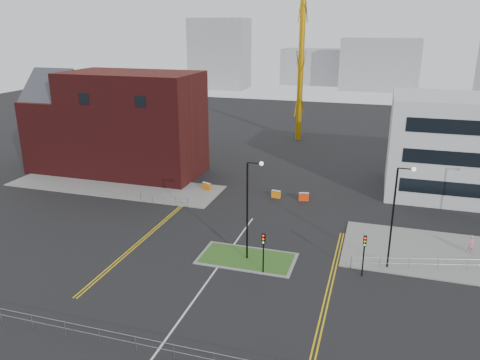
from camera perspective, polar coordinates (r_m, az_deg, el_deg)
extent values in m
plane|color=black|center=(36.53, -5.91, -14.75)|extent=(200.00, 200.00, 0.00)
cube|color=slate|center=(62.81, -15.03, -0.69)|extent=(28.00, 8.00, 0.12)
cube|color=slate|center=(42.42, 0.85, -9.54)|extent=(8.60, 4.60, 0.08)
cube|color=#27541C|center=(42.41, 0.85, -9.52)|extent=(8.00, 4.00, 0.12)
cube|color=#481213|center=(65.98, -12.80, 6.65)|extent=(18.00, 10.00, 14.00)
cube|color=black|center=(63.28, -18.51, 9.37)|extent=(1.40, 0.10, 1.40)
cube|color=black|center=(59.04, -12.06, 9.32)|extent=(1.40, 0.10, 1.40)
cube|color=#481213|center=(73.01, -20.95, 5.39)|extent=(6.00, 10.00, 10.00)
cube|color=#2D3038|center=(72.16, -21.41, 9.25)|extent=(6.40, 8.49, 8.49)
cylinder|color=#B9850A|center=(84.34, 7.51, 15.47)|extent=(1.00, 1.00, 31.66)
cylinder|color=black|center=(40.52, 0.88, -3.96)|extent=(0.16, 0.16, 9.00)
cylinder|color=black|center=(38.87, 1.77, 2.08)|extent=(1.20, 0.10, 0.10)
sphere|color=silver|center=(38.73, 2.62, 2.01)|extent=(0.36, 0.36, 0.36)
cylinder|color=black|center=(41.03, 18.06, -4.63)|extent=(0.16, 0.16, 9.00)
cylinder|color=black|center=(39.59, 19.56, 1.31)|extent=(1.20, 0.10, 0.10)
sphere|color=silver|center=(39.63, 20.43, 1.22)|extent=(0.36, 0.36, 0.36)
cylinder|color=black|center=(39.57, 2.86, -9.36)|extent=(0.12, 0.12, 3.00)
cube|color=black|center=(38.81, 2.90, -7.14)|extent=(0.28, 0.22, 0.90)
sphere|color=red|center=(38.56, 2.86, -6.82)|extent=(0.18, 0.18, 0.18)
sphere|color=orange|center=(38.69, 2.85, -7.22)|extent=(0.18, 0.18, 0.18)
sphere|color=#0CCC33|center=(38.82, 2.84, -7.62)|extent=(0.18, 0.18, 0.18)
cylinder|color=black|center=(40.43, 14.79, -9.36)|extent=(0.12, 0.12, 3.00)
cube|color=black|center=(39.69, 14.98, -7.18)|extent=(0.28, 0.22, 0.90)
sphere|color=red|center=(39.44, 15.01, -6.87)|extent=(0.18, 0.18, 0.18)
sphere|color=orange|center=(39.57, 14.98, -7.26)|extent=(0.18, 0.18, 0.18)
sphere|color=#0CCC33|center=(39.70, 14.94, -7.65)|extent=(0.18, 0.18, 0.18)
cylinder|color=gray|center=(31.53, -10.43, -18.71)|extent=(24.00, 0.04, 0.04)
cylinder|color=gray|center=(31.83, -10.37, -19.43)|extent=(24.00, 0.04, 0.04)
cylinder|color=gray|center=(38.15, -27.17, -14.38)|extent=(0.05, 0.05, 1.10)
cylinder|color=gray|center=(54.95, -9.29, -1.93)|extent=(6.00, 0.04, 0.04)
cylinder|color=gray|center=(55.13, -9.26, -2.42)|extent=(6.00, 0.04, 0.04)
cylinder|color=gray|center=(56.47, -12.00, -2.08)|extent=(0.05, 0.05, 1.10)
cylinder|color=gray|center=(53.92, -6.39, -2.77)|extent=(0.05, 0.05, 1.10)
cylinder|color=gray|center=(44.51, 26.07, -8.70)|extent=(19.01, 5.04, 0.04)
cylinder|color=gray|center=(44.72, 25.98, -9.28)|extent=(19.01, 5.04, 0.04)
cylinder|color=gray|center=(41.78, 13.37, -9.76)|extent=(0.05, 0.05, 1.10)
cube|color=silver|center=(38.08, -4.72, -13.19)|extent=(0.15, 30.00, 0.01)
cube|color=gold|center=(47.95, -11.26, -6.52)|extent=(0.12, 24.00, 0.01)
cube|color=gold|center=(47.81, -10.94, -6.57)|extent=(0.12, 24.00, 0.01)
cube|color=gold|center=(39.50, 10.75, -12.23)|extent=(0.12, 20.00, 0.01)
cube|color=gold|center=(39.48, 11.20, -12.27)|extent=(0.12, 20.00, 0.01)
cube|color=gray|center=(157.26, -2.49, 15.13)|extent=(18.00, 12.00, 22.00)
cube|color=gray|center=(158.46, 16.64, 13.34)|extent=(24.00, 12.00, 16.00)
cube|color=gray|center=(169.80, 10.42, 13.40)|extent=(30.00, 12.00, 12.00)
imported|color=#C37E96|center=(47.83, 26.37, -7.08)|extent=(0.78, 0.66, 1.80)
cube|color=#C7610B|center=(59.14, -4.10, -0.82)|extent=(1.26, 0.84, 1.00)
cube|color=silver|center=(58.99, -4.11, -0.40)|extent=(1.26, 0.84, 0.12)
cube|color=orange|center=(56.68, 4.41, -1.74)|extent=(1.14, 0.54, 0.91)
cube|color=silver|center=(56.54, 4.42, -1.35)|extent=(1.14, 0.54, 0.11)
cube|color=#F33A0D|center=(56.09, 7.78, -2.04)|extent=(1.24, 0.64, 0.98)
cube|color=silver|center=(55.93, 7.80, -1.62)|extent=(1.24, 0.64, 0.12)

